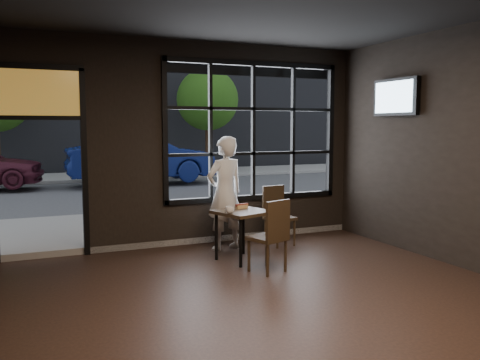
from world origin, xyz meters
name	(u,v)px	position (x,y,z in m)	size (l,w,h in m)	color
floor	(292,323)	(0.00, 0.00, -0.01)	(6.00, 7.00, 0.02)	black
window_frame	(253,131)	(1.20, 3.50, 1.80)	(3.06, 0.12, 2.28)	black
stained_transom	(37,92)	(-2.10, 3.50, 2.35)	(1.20, 0.06, 0.70)	orange
street_asphalt	(69,163)	(0.00, 24.00, -0.02)	(60.00, 41.00, 0.04)	#545456
building_across	(66,12)	(0.00, 23.00, 7.50)	(28.00, 12.00, 15.00)	#5B5956
cafe_table	(242,235)	(0.47, 2.28, 0.36)	(0.66, 0.66, 0.71)	black
chair_near	(267,235)	(0.54, 1.64, 0.48)	(0.41, 0.41, 0.95)	black
chair_window	(280,216)	(1.39, 2.88, 0.47)	(0.41, 0.41, 0.94)	black
man	(225,193)	(0.49, 2.99, 0.87)	(0.63, 0.42, 1.73)	silver
hotdog	(242,206)	(0.54, 2.45, 0.74)	(0.20, 0.08, 0.06)	tan
cup	(230,210)	(0.22, 2.12, 0.76)	(0.12, 0.12, 0.10)	silver
tv	(396,97)	(2.93, 2.08, 2.32)	(0.11, 0.96, 0.56)	black
navy_car	(142,158)	(1.22, 12.04, 0.87)	(1.63, 4.67, 1.54)	#0B174D
tree_right	(208,100)	(4.49, 14.84, 2.92)	(2.43, 2.43, 4.14)	#332114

